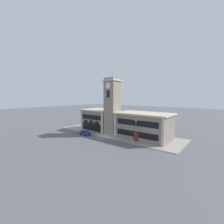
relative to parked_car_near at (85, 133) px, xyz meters
name	(u,v)px	position (x,y,z in m)	size (l,w,h in m)	color
ground_plane	(103,137)	(6.70, 1.33, -0.74)	(300.00, 300.00, 0.00)	#56565B
sidewalk_kerb	(116,133)	(6.70, 8.11, -0.66)	(44.26, 13.56, 0.15)	gray
clock_tower	(112,107)	(6.70, 6.13, 8.61)	(4.77, 4.77, 19.80)	gray
town_hall_left_wing	(100,120)	(-1.26, 8.46, 3.23)	(11.94, 9.49, 7.90)	gray
town_hall_right_wing	(144,126)	(16.93, 8.47, 3.18)	(16.50, 9.49, 7.80)	gray
parked_car_near	(85,133)	(0.00, 0.00, 0.00)	(4.09, 1.97, 1.42)	navy
street_lamp	(136,128)	(18.10, 1.79, 3.57)	(0.36, 0.36, 6.44)	#4C4C51
bollard	(94,133)	(2.59, 1.66, -0.07)	(0.18, 0.18, 1.06)	black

